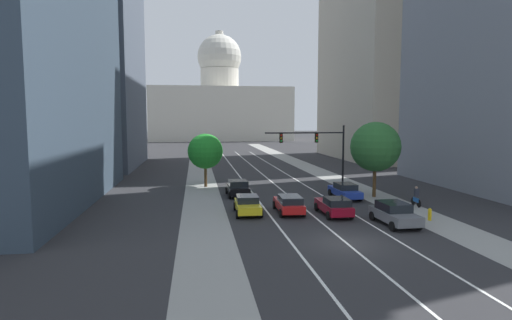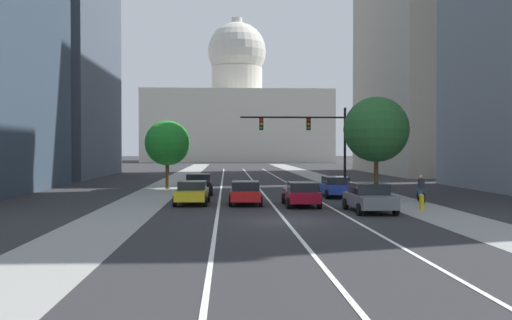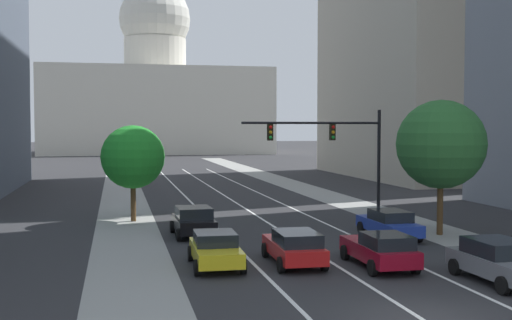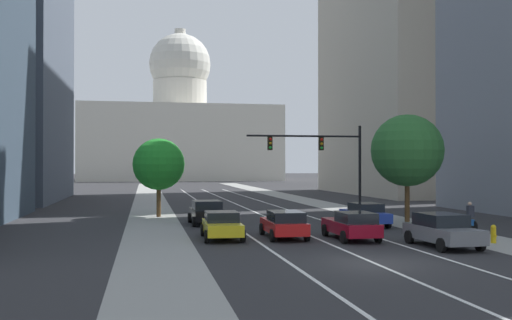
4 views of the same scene
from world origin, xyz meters
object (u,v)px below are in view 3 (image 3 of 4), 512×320
object	(u,v)px
car_crimson	(380,249)
car_black	(193,221)
car_blue	(389,223)
street_tree_mid_right	(441,144)
car_red	(294,246)
street_tree_mid_left	(133,157)
car_gray	(500,261)
capitol_building	(156,98)
car_yellow	(215,249)
traffic_signal_mast	(336,144)

from	to	relation	value
car_crimson	car_black	world-z (taller)	car_black
car_blue	car_crimson	distance (m)	7.24
car_black	street_tree_mid_right	bearing A→B (deg)	-102.01
car_blue	car_red	size ratio (longest dim) A/B	1.04
car_black	car_blue	bearing A→B (deg)	-106.94
car_red	street_tree_mid_left	xyz separation A→B (m)	(-6.16, 13.93, 3.12)
car_gray	capitol_building	bearing A→B (deg)	0.62
car_yellow	street_tree_mid_left	bearing A→B (deg)	13.73
car_blue	car_crimson	bearing A→B (deg)	152.43
car_blue	street_tree_mid_right	world-z (taller)	street_tree_mid_right
street_tree_mid_right	car_yellow	bearing A→B (deg)	-157.64
car_gray	car_red	xyz separation A→B (m)	(-6.50, 4.54, -0.04)
capitol_building	car_red	xyz separation A→B (m)	(-1.63, -120.25, -11.43)
car_crimson	car_gray	size ratio (longest dim) A/B	1.02
car_gray	car_yellow	xyz separation A→B (m)	(-9.74, 4.83, -0.07)
car_gray	car_yellow	world-z (taller)	car_gray
car_black	street_tree_mid_left	size ratio (longest dim) A/B	0.70
car_gray	street_tree_mid_left	bearing A→B (deg)	32.81
car_crimson	car_red	size ratio (longest dim) A/B	1.01
car_black	car_gray	distance (m)	15.79
car_crimson	capitol_building	bearing A→B (deg)	1.16
traffic_signal_mast	street_tree_mid_right	xyz separation A→B (m)	(3.80, -5.58, 0.08)
car_blue	street_tree_mid_left	bearing A→B (deg)	54.55
traffic_signal_mast	capitol_building	bearing A→B (deg)	92.14
car_gray	traffic_signal_mast	distance (m)	16.16
car_red	street_tree_mid_left	size ratio (longest dim) A/B	0.78
car_blue	car_gray	size ratio (longest dim) A/B	1.05
car_yellow	car_crimson	bearing A→B (deg)	-101.79
car_blue	car_yellow	xyz separation A→B (m)	(-9.75, -4.92, -0.02)
car_crimson	car_red	distance (m)	3.49
capitol_building	car_red	world-z (taller)	capitol_building
street_tree_mid_right	car_red	bearing A→B (deg)	-149.80
traffic_signal_mast	car_gray	bearing A→B (deg)	-87.12
car_black	car_gray	bearing A→B (deg)	-143.49
car_blue	car_crimson	world-z (taller)	car_crimson
traffic_signal_mast	street_tree_mid_left	size ratio (longest dim) A/B	1.48
capitol_building	car_red	size ratio (longest dim) A/B	10.63
traffic_signal_mast	car_crimson	bearing A→B (deg)	-101.24
car_black	street_tree_mid_right	xyz separation A→B (m)	(12.76, -2.35, 3.97)
capitol_building	car_gray	bearing A→B (deg)	-87.76
car_gray	street_tree_mid_left	size ratio (longest dim) A/B	0.77
capitol_building	car_gray	size ratio (longest dim) A/B	10.74
car_black	traffic_signal_mast	bearing A→B (deg)	-71.71
street_tree_mid_left	street_tree_mid_right	bearing A→B (deg)	-28.16
car_crimson	car_yellow	bearing A→B (deg)	76.95
car_gray	car_yellow	distance (m)	10.87
capitol_building	traffic_signal_mast	size ratio (longest dim) A/B	5.61
car_blue	car_crimson	xyz separation A→B (m)	(-3.25, -6.47, 0.00)
car_blue	car_yellow	bearing A→B (deg)	115.89
car_black	street_tree_mid_left	xyz separation A→B (m)	(-2.92, 6.05, 3.08)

